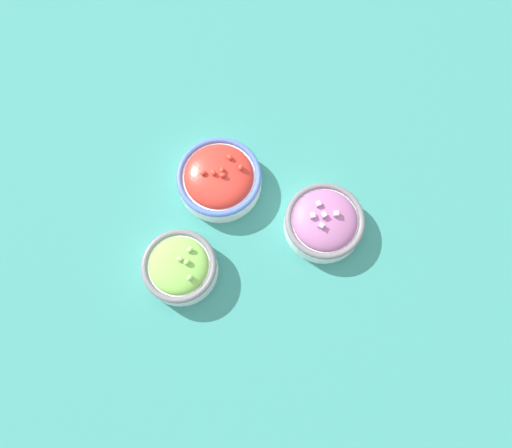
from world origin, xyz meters
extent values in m
plane|color=#337F75|center=(0.00, 0.00, 0.00)|extent=(3.00, 3.00, 0.00)
cylinder|color=white|center=(0.06, 0.10, 0.02)|extent=(0.16, 0.16, 0.04)
torus|color=#4766B7|center=(0.06, 0.10, 0.04)|extent=(0.16, 0.16, 0.01)
ellipsoid|color=red|center=(0.06, 0.10, 0.04)|extent=(0.13, 0.13, 0.05)
ellipsoid|color=red|center=(0.05, 0.11, 0.07)|extent=(0.01, 0.02, 0.01)
ellipsoid|color=red|center=(0.06, 0.09, 0.07)|extent=(0.01, 0.01, 0.01)
ellipsoid|color=red|center=(0.10, 0.09, 0.06)|extent=(0.01, 0.02, 0.01)
ellipsoid|color=red|center=(0.06, 0.09, 0.07)|extent=(0.01, 0.02, 0.01)
ellipsoid|color=red|center=(0.05, 0.12, 0.06)|extent=(0.01, 0.02, 0.01)
ellipsoid|color=red|center=(0.08, 0.06, 0.06)|extent=(0.01, 0.01, 0.01)
cylinder|color=white|center=(0.05, -0.12, 0.02)|extent=(0.15, 0.15, 0.04)
torus|color=slate|center=(0.05, -0.12, 0.04)|extent=(0.15, 0.15, 0.01)
ellipsoid|color=#9E5B8E|center=(0.05, -0.12, 0.04)|extent=(0.12, 0.12, 0.04)
cube|color=#C699C1|center=(0.03, -0.11, 0.06)|extent=(0.01, 0.01, 0.01)
cube|color=#C699C1|center=(0.05, -0.11, 0.06)|extent=(0.01, 0.01, 0.01)
cube|color=#C699C1|center=(0.04, -0.09, 0.06)|extent=(0.01, 0.01, 0.01)
cube|color=#C699C1|center=(0.06, -0.13, 0.06)|extent=(0.01, 0.01, 0.01)
cube|color=#C699C1|center=(0.07, -0.10, 0.06)|extent=(0.01, 0.01, 0.01)
cylinder|color=white|center=(-0.13, 0.10, 0.02)|extent=(0.14, 0.14, 0.04)
torus|color=slate|center=(-0.13, 0.10, 0.04)|extent=(0.14, 0.14, 0.01)
ellipsoid|color=#7ABC4C|center=(-0.13, 0.10, 0.04)|extent=(0.11, 0.11, 0.04)
ellipsoid|color=#99D166|center=(-0.12, 0.10, 0.07)|extent=(0.01, 0.01, 0.01)
ellipsoid|color=#99D166|center=(-0.14, 0.07, 0.06)|extent=(0.01, 0.01, 0.01)
ellipsoid|color=#99D166|center=(-0.10, 0.09, 0.06)|extent=(0.02, 0.01, 0.01)
ellipsoid|color=#99D166|center=(-0.12, 0.08, 0.07)|extent=(0.01, 0.01, 0.01)
camera|label=1|loc=(-0.25, -0.10, 0.93)|focal=35.00mm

